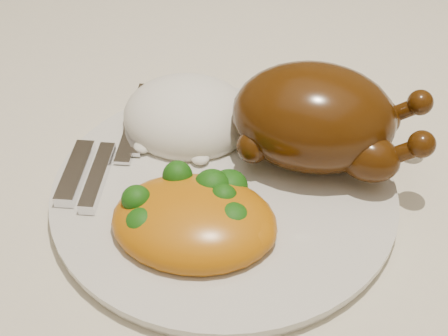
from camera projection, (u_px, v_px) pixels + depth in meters
The scene contains 7 objects.
dining_table at pixel (342, 217), 0.63m from camera, with size 1.60×0.90×0.76m.
tablecloth at pixel (352, 163), 0.58m from camera, with size 1.73×1.03×0.18m.
dinner_plate at pixel (224, 192), 0.50m from camera, with size 0.27×0.27×0.01m, color silver.
roast_chicken at pixel (318, 118), 0.50m from camera, with size 0.18×0.14×0.08m.
rice_mound at pixel (188, 117), 0.55m from camera, with size 0.14×0.13×0.06m.
mac_and_cheese at pixel (200, 219), 0.46m from camera, with size 0.15×0.13×0.05m.
cutlery at pixel (105, 157), 0.52m from camera, with size 0.07×0.17×0.01m.
Camera 1 is at (0.11, -0.44, 1.12)m, focal length 50.00 mm.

